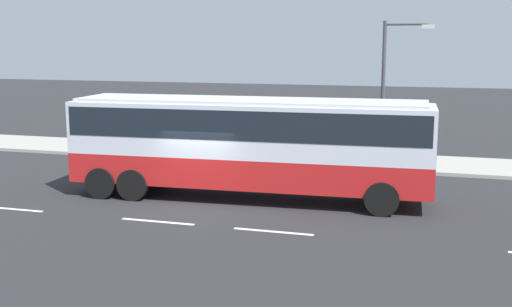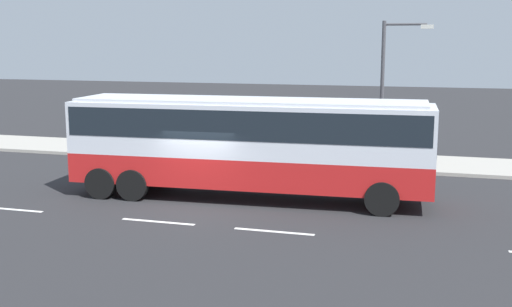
% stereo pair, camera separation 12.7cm
% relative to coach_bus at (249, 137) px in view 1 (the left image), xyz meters
% --- Properties ---
extents(ground_plane, '(120.00, 120.00, 0.00)m').
position_rel_coach_bus_xyz_m(ground_plane, '(-1.35, -1.34, -2.17)').
color(ground_plane, '#28282B').
extents(sidewalk_curb, '(80.00, 4.00, 0.15)m').
position_rel_coach_bus_xyz_m(sidewalk_curb, '(-1.35, 7.79, -2.10)').
color(sidewalk_curb, '#A8A399').
rests_on(sidewalk_curb, ground_plane).
extents(lane_centreline, '(40.31, 0.16, 0.01)m').
position_rel_coach_bus_xyz_m(lane_centreline, '(-1.61, -3.61, -2.17)').
color(lane_centreline, white).
rests_on(lane_centreline, ground_plane).
extents(coach_bus, '(12.61, 3.29, 3.50)m').
position_rel_coach_bus_xyz_m(coach_bus, '(0.00, 0.00, 0.00)').
color(coach_bus, red).
rests_on(coach_bus, ground_plane).
extents(pedestrian_near_curb, '(0.32, 0.32, 1.53)m').
position_rel_coach_bus_xyz_m(pedestrian_near_curb, '(4.78, 7.26, -1.15)').
color(pedestrian_near_curb, brown).
rests_on(pedestrian_near_curb, sidewalk_curb).
extents(pedestrian_at_crossing, '(0.32, 0.32, 1.56)m').
position_rel_coach_bus_xyz_m(pedestrian_at_crossing, '(5.59, 7.78, -1.13)').
color(pedestrian_at_crossing, '#38334C').
rests_on(pedestrian_at_crossing, sidewalk_curb).
extents(street_lamp, '(2.03, 0.24, 6.14)m').
position_rel_coach_bus_xyz_m(street_lamp, '(4.25, 5.99, 1.58)').
color(street_lamp, '#47474C').
rests_on(street_lamp, sidewalk_curb).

